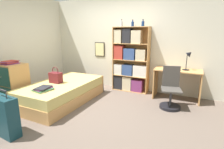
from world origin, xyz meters
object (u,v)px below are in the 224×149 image
(book_stack_on_bed, at_px, (43,89))
(bookcase, at_px, (129,62))
(bottle_clear, at_px, (143,24))
(desk, at_px, (177,79))
(dresser, at_px, (13,84))
(bottle_brown, at_px, (133,24))
(desk_lamp, at_px, (189,57))
(bed, at_px, (63,92))
(magazine_pile_on_dresser, at_px, (10,62))
(bottle_green, at_px, (121,24))
(desk_chair, at_px, (170,95))
(suitcase, at_px, (5,116))
(handbag, at_px, (56,77))

(book_stack_on_bed, distance_m, bookcase, 2.37)
(bottle_clear, distance_m, desk, 1.63)
(dresser, distance_m, desk, 3.90)
(bottle_brown, xyz_separation_m, desk_lamp, (1.45, -0.14, -0.77))
(dresser, bearing_deg, desk, 29.06)
(bed, bearing_deg, desk_lamp, 26.84)
(bottle_brown, height_order, desk_lamp, bottle_brown)
(book_stack_on_bed, bearing_deg, bed, 94.68)
(magazine_pile_on_dresser, bearing_deg, bed, 30.18)
(bed, height_order, desk_lamp, desk_lamp)
(desk, height_order, desk_lamp, desk_lamp)
(book_stack_on_bed, bearing_deg, bottle_green, 67.72)
(dresser, relative_size, magazine_pile_on_dresser, 2.45)
(dresser, xyz_separation_m, bottle_brown, (2.16, 2.05, 1.38))
(book_stack_on_bed, xyz_separation_m, desk_chair, (2.33, 1.37, -0.21))
(desk, relative_size, desk_chair, 1.19)
(desk_chair, bearing_deg, book_stack_on_bed, -149.61)
(bottle_green, bearing_deg, bottle_brown, 6.25)
(book_stack_on_bed, bearing_deg, bottle_clear, 54.70)
(magazine_pile_on_dresser, xyz_separation_m, desk_lamp, (3.63, 1.91, 0.11))
(dresser, height_order, desk_chair, dresser)
(desk_lamp, relative_size, desk_chair, 0.53)
(book_stack_on_bed, relative_size, desk, 0.36)
(bookcase, bearing_deg, desk_chair, -29.85)
(book_stack_on_bed, distance_m, bottle_clear, 2.85)
(bottle_brown, height_order, desk, bottle_brown)
(suitcase, height_order, dresser, dresser)
(bed, bearing_deg, dresser, -149.45)
(book_stack_on_bed, distance_m, desk_lamp, 3.31)
(desk, bearing_deg, bottle_green, 175.34)
(handbag, distance_m, desk, 2.93)
(bed, bearing_deg, desk_chair, 17.36)
(desk_lamp, bearing_deg, bookcase, 175.92)
(bottle_green, distance_m, desk_chair, 2.26)
(suitcase, height_order, bookcase, bookcase)
(dresser, height_order, bottle_green, bottle_green)
(bottle_brown, bearing_deg, bottle_green, -173.75)
(suitcase, bearing_deg, desk_lamp, 48.98)
(bed, distance_m, desk, 2.80)
(bed, xyz_separation_m, book_stack_on_bed, (0.05, -0.62, 0.27))
(bottle_green, bearing_deg, suitcase, -104.01)
(handbag, distance_m, desk_chair, 2.65)
(dresser, xyz_separation_m, bottle_green, (1.86, 2.02, 1.38))
(desk, bearing_deg, suitcase, -128.75)
(bottle_brown, distance_m, bottle_clear, 0.30)
(handbag, relative_size, magazine_pile_on_dresser, 1.01)
(bed, xyz_separation_m, suitcase, (0.16, -1.53, 0.10))
(bed, relative_size, desk_chair, 2.25)
(bottle_clear, distance_m, desk_lamp, 1.39)
(book_stack_on_bed, relative_size, bottle_clear, 2.19)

